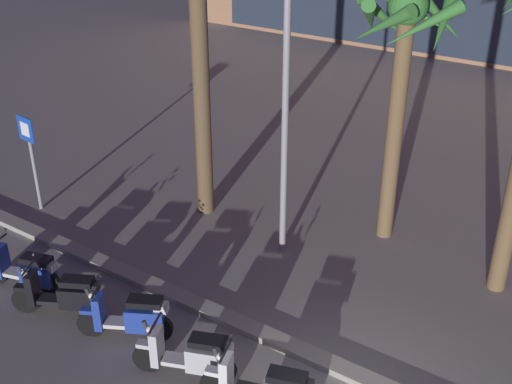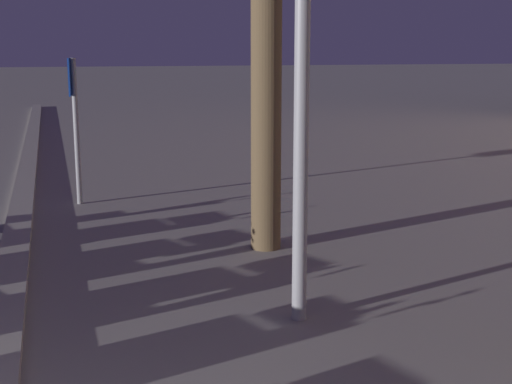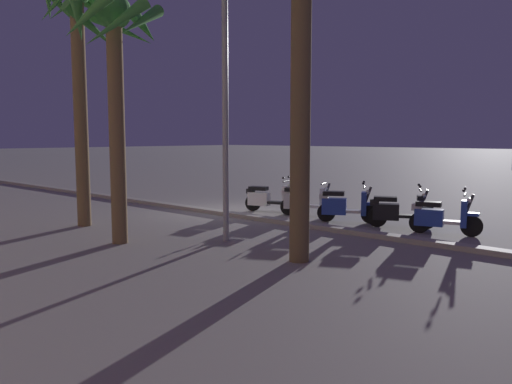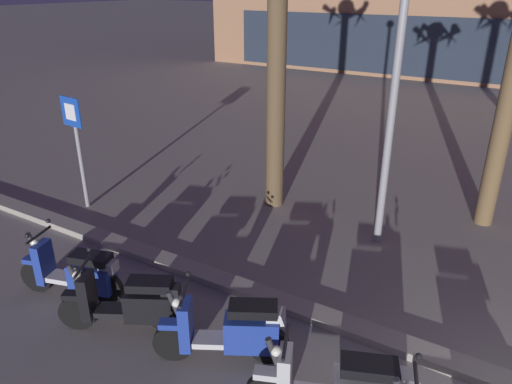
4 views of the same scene
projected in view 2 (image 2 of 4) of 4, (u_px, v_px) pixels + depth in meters
name	position (u px, v px, depth m)	size (l,w,h in m)	color
crossing_sign	(74.00, 114.00, 11.56)	(0.60, 0.14, 2.40)	#939399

